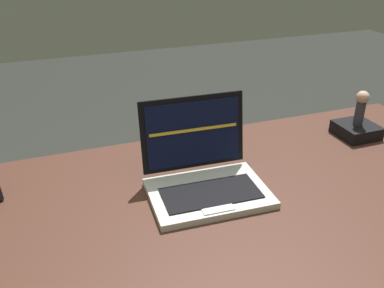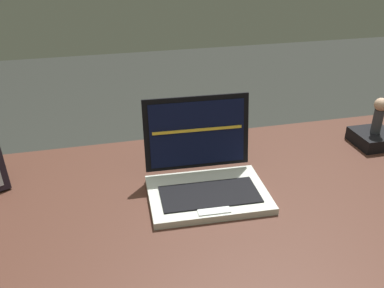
{
  "view_description": "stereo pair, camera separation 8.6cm",
  "coord_description": "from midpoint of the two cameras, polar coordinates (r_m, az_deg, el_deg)",
  "views": [
    {
      "loc": [
        -0.3,
        -0.64,
        1.25
      ],
      "look_at": [
        -0.03,
        0.09,
        0.84
      ],
      "focal_mm": 38.91,
      "sensor_mm": 36.0,
      "label": 1
    },
    {
      "loc": [
        -0.22,
        -0.67,
        1.25
      ],
      "look_at": [
        -0.03,
        0.09,
        0.84
      ],
      "focal_mm": 38.91,
      "sensor_mm": 36.0,
      "label": 2
    }
  ],
  "objects": [
    {
      "name": "desk",
      "position": [
        0.92,
        1.14,
        -12.81
      ],
      "size": [
        1.52,
        0.78,
        0.72
      ],
      "color": "#45261C",
      "rests_on": "ground"
    },
    {
      "name": "figurine",
      "position": [
        1.24,
        20.37,
        4.93
      ],
      "size": [
        0.04,
        0.04,
        0.1
      ],
      "color": "#33353B",
      "rests_on": "figurine_stand"
    },
    {
      "name": "figurine_stand",
      "position": [
        1.27,
        19.82,
        1.77
      ],
      "size": [
        0.11,
        0.11,
        0.04
      ],
      "primitive_type": "cube",
      "color": "black",
      "rests_on": "desk"
    },
    {
      "name": "laptop_front",
      "position": [
        0.94,
        -1.13,
        -4.33
      ],
      "size": [
        0.27,
        0.22,
        0.2
      ],
      "color": "beige",
      "rests_on": "desk"
    }
  ]
}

